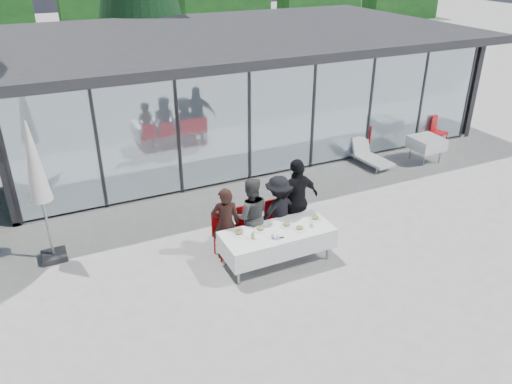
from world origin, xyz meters
The scene contains 25 objects.
ground centered at (0.00, 0.00, 0.00)m, with size 90.00×90.00×0.00m, color #9B9993.
pavilion centered at (2.00, 8.16, 2.15)m, with size 14.80×8.80×3.44m.
treeline centered at (-2.00, 28.00, 2.20)m, with size 62.50×2.00×4.40m.
dining_table centered at (-0.11, 0.17, 0.54)m, with size 2.26×0.96×0.75m.
diner_a centered at (-0.97, 0.79, 0.80)m, with size 0.58×0.58×1.59m, color black.
diner_chair_a centered at (-0.97, 0.92, 0.54)m, with size 0.44×0.44×0.97m.
diner_b centered at (-0.41, 0.79, 0.85)m, with size 0.82×0.82×1.69m, color #454545.
diner_chair_b centered at (-0.41, 0.92, 0.54)m, with size 0.44×0.44×0.97m.
diner_c centered at (0.24, 0.79, 0.80)m, with size 1.03×1.03×1.60m, color black.
diner_chair_c centered at (0.24, 0.92, 0.54)m, with size 0.44×0.44×0.97m.
diner_d centered at (0.68, 0.79, 0.95)m, with size 1.12×1.12×1.91m, color black.
diner_chair_d centered at (0.68, 0.92, 0.54)m, with size 0.44×0.44×0.97m.
plate_a centered at (-0.86, 0.37, 0.77)m, with size 0.28×0.28×0.07m.
plate_b centered at (-0.41, 0.34, 0.77)m, with size 0.28×0.28×0.07m.
plate_c centered at (0.14, 0.26, 0.77)m, with size 0.28×0.28×0.07m.
plate_d centered at (0.82, 0.24, 0.77)m, with size 0.28×0.28×0.07m.
plate_extra centered at (0.32, 0.03, 0.77)m, with size 0.28×0.28×0.07m.
juice_bottle centered at (-0.68, 0.10, 0.82)m, with size 0.06×0.06×0.14m, color #7FB24A.
drinking_glasses centered at (-0.01, -0.06, 0.80)m, with size 0.96×0.20×0.10m.
folded_eyeglasses centered at (-0.19, -0.11, 0.76)m, with size 0.14×0.03×0.01m, color black.
spare_table_right centered at (6.37, 3.02, 0.55)m, with size 0.86×0.86×0.74m.
spare_chair_a centered at (7.56, 3.87, 0.54)m, with size 0.56×0.56×0.97m.
spare_chair_b centered at (5.09, 4.18, 0.54)m, with size 0.62×0.62×0.97m.
market_umbrella centered at (-4.25, 2.25, 1.99)m, with size 0.50×0.50×3.00m.
lounger centered at (4.71, 3.56, 0.26)m, with size 0.72×1.38×0.72m.
Camera 1 is at (-4.14, -7.39, 5.91)m, focal length 35.00 mm.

